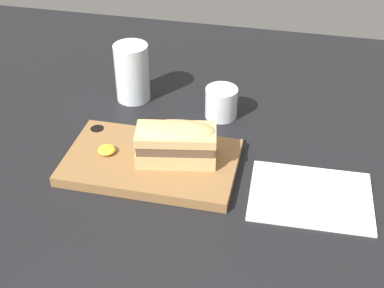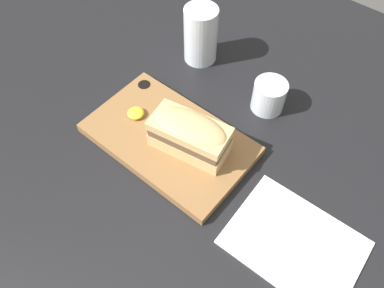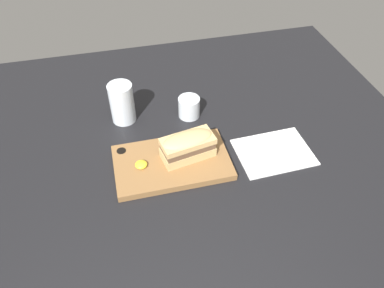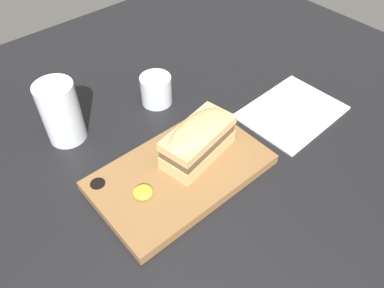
# 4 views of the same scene
# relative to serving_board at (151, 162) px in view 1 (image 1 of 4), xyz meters

# --- Properties ---
(dining_table) EXTENTS (1.42, 1.24, 0.02)m
(dining_table) POSITION_rel_serving_board_xyz_m (0.01, 0.01, -0.02)
(dining_table) COLOR black
(dining_table) RESTS_ON ground
(serving_board) EXTENTS (0.30, 0.18, 0.02)m
(serving_board) POSITION_rel_serving_board_xyz_m (0.00, 0.00, 0.00)
(serving_board) COLOR olive
(serving_board) RESTS_ON dining_table
(sandwich) EXTENTS (0.15, 0.09, 0.07)m
(sandwich) POSITION_rel_serving_board_xyz_m (0.05, 0.01, 0.05)
(sandwich) COLOR tan
(sandwich) RESTS_ON serving_board
(mustard_dollop) EXTENTS (0.03, 0.03, 0.01)m
(mustard_dollop) POSITION_rel_serving_board_xyz_m (-0.08, -0.00, 0.02)
(mustard_dollop) COLOR yellow
(mustard_dollop) RESTS_ON serving_board
(water_glass) EXTENTS (0.07, 0.07, 0.12)m
(water_glass) POSITION_rel_serving_board_xyz_m (-0.10, 0.22, 0.04)
(water_glass) COLOR silver
(water_glass) RESTS_ON dining_table
(wine_glass) EXTENTS (0.06, 0.06, 0.06)m
(wine_glass) POSITION_rel_serving_board_xyz_m (0.09, 0.19, 0.02)
(wine_glass) COLOR silver
(wine_glass) RESTS_ON dining_table
(napkin) EXTENTS (0.21, 0.16, 0.00)m
(napkin) POSITION_rel_serving_board_xyz_m (0.28, -0.02, -0.01)
(napkin) COLOR white
(napkin) RESTS_ON dining_table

